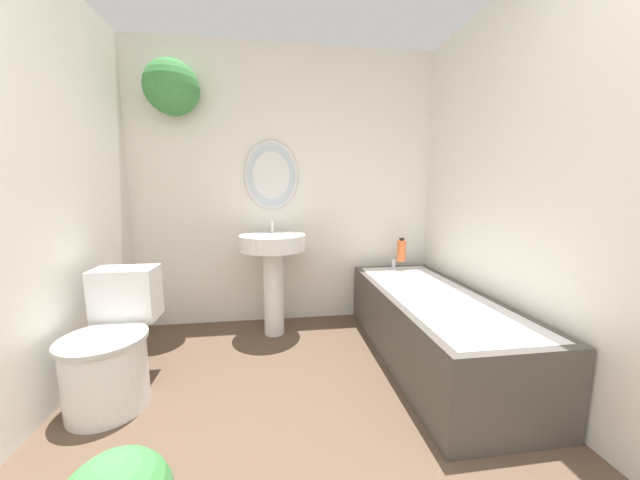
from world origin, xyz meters
TOP-DOWN VIEW (x-y plane):
  - wall_back at (-0.14, 2.68)m, footprint 2.74×0.41m
  - wall_right at (1.34, 1.34)m, footprint 0.06×2.79m
  - toilet at (-1.03, 1.63)m, footprint 0.43×0.63m
  - pedestal_sink at (-0.14, 2.37)m, footprint 0.53×0.53m
  - bathtub at (0.95, 1.79)m, footprint 0.68×1.68m
  - shampoo_bottle at (0.99, 2.46)m, footprint 0.08×0.08m

SIDE VIEW (x-z plane):
  - bathtub at x=0.95m, z-range -0.03..0.54m
  - toilet at x=-1.03m, z-range -0.06..0.66m
  - pedestal_sink at x=-0.14m, z-range 0.16..1.09m
  - shampoo_bottle at x=0.99m, z-range 0.56..0.76m
  - wall_right at x=1.34m, z-range 0.00..2.40m
  - wall_back at x=-0.14m, z-range 0.12..2.52m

